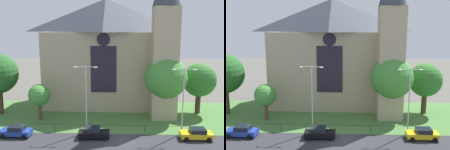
# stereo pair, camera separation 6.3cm
# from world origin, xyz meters

# --- Properties ---
(ground) EXTENTS (160.00, 160.00, 0.00)m
(ground) POSITION_xyz_m (0.00, 10.00, 0.00)
(ground) COLOR #56544C
(road_asphalt) EXTENTS (120.00, 8.00, 0.01)m
(road_asphalt) POSITION_xyz_m (0.00, -2.00, 0.00)
(road_asphalt) COLOR #2D2D33
(road_asphalt) RESTS_ON ground
(grass_verge) EXTENTS (120.00, 20.00, 0.01)m
(grass_verge) POSITION_xyz_m (0.00, 8.00, 0.00)
(grass_verge) COLOR #477538
(grass_verge) RESTS_ON ground
(church_building) EXTENTS (23.20, 16.20, 26.00)m
(church_building) POSITION_xyz_m (-1.86, 16.73, 10.27)
(church_building) COLOR tan
(church_building) RESTS_ON ground
(iron_railing) EXTENTS (25.72, 0.07, 1.13)m
(iron_railing) POSITION_xyz_m (-2.63, 2.50, 0.95)
(iron_railing) COLOR black
(iron_railing) RESTS_ON ground
(tree_left_near) EXTENTS (3.52, 3.52, 5.84)m
(tree_left_near) POSITION_xyz_m (-12.75, 7.46, 4.01)
(tree_left_near) COLOR brown
(tree_left_near) RESTS_ON ground
(tree_right_far) EXTENTS (5.72, 5.72, 8.77)m
(tree_right_far) POSITION_xyz_m (13.77, 11.64, 5.85)
(tree_right_far) COLOR #423021
(tree_right_far) RESTS_ON ground
(tree_right_near) EXTENTS (6.85, 6.85, 10.28)m
(tree_right_near) POSITION_xyz_m (7.56, 8.75, 6.83)
(tree_right_near) COLOR brown
(tree_right_near) RESTS_ON ground
(streetlamp_near) EXTENTS (3.37, 0.26, 9.70)m
(streetlamp_near) POSITION_xyz_m (-4.46, 2.40, 6.03)
(streetlamp_near) COLOR #B2B2B7
(streetlamp_near) RESTS_ON ground
(streetlamp_far) EXTENTS (3.37, 0.26, 9.44)m
(streetlamp_far) POSITION_xyz_m (8.98, 2.40, 5.89)
(streetlamp_far) COLOR #B2B2B7
(streetlamp_far) RESTS_ON ground
(parked_car_blue) EXTENTS (4.28, 2.19, 1.51)m
(parked_car_blue) POSITION_xyz_m (-13.99, 0.68, 0.74)
(parked_car_blue) COLOR #1E3899
(parked_car_blue) RESTS_ON ground
(parked_car_black) EXTENTS (4.23, 2.08, 1.51)m
(parked_car_black) POSITION_xyz_m (-3.25, 0.57, 0.74)
(parked_car_black) COLOR black
(parked_car_black) RESTS_ON ground
(parked_car_yellow) EXTENTS (4.20, 2.03, 1.51)m
(parked_car_yellow) POSITION_xyz_m (10.60, 0.75, 0.74)
(parked_car_yellow) COLOR gold
(parked_car_yellow) RESTS_ON ground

